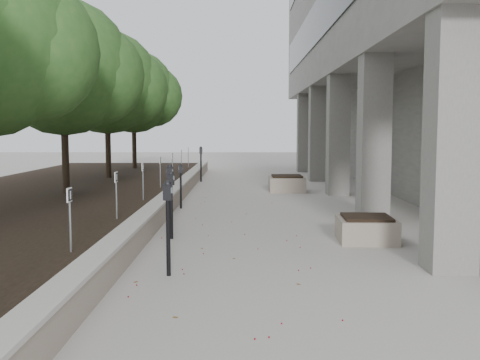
{
  "coord_description": "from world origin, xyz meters",
  "views": [
    {
      "loc": [
        0.17,
        -7.47,
        2.21
      ],
      "look_at": [
        0.13,
        6.3,
        0.93
      ],
      "focal_mm": 41.2,
      "sensor_mm": 36.0,
      "label": 1
    }
  ],
  "objects_px": {
    "parking_meter_1": "(168,228)",
    "planter_front": "(366,229)",
    "crabapple_tree_5": "(134,109)",
    "parking_meter_2": "(171,205)",
    "parking_meter_3": "(170,199)",
    "planter_back": "(287,183)",
    "crabapple_tree_3": "(64,96)",
    "crabapple_tree_4": "(107,104)",
    "parking_meter_4": "(181,186)",
    "parking_meter_5": "(201,164)"
  },
  "relations": [
    {
      "from": "parking_meter_1",
      "to": "parking_meter_2",
      "type": "height_order",
      "value": "parking_meter_1"
    },
    {
      "from": "crabapple_tree_5",
      "to": "planter_front",
      "type": "height_order",
      "value": "crabapple_tree_5"
    },
    {
      "from": "crabapple_tree_5",
      "to": "planter_back",
      "type": "xyz_separation_m",
      "value": [
        6.57,
        -6.09,
        -2.83
      ]
    },
    {
      "from": "parking_meter_2",
      "to": "parking_meter_3",
      "type": "xyz_separation_m",
      "value": [
        -0.11,
        0.64,
        0.05
      ]
    },
    {
      "from": "parking_meter_1",
      "to": "crabapple_tree_4",
      "type": "bearing_deg",
      "value": 120.48
    },
    {
      "from": "crabapple_tree_4",
      "to": "parking_meter_5",
      "type": "xyz_separation_m",
      "value": [
        3.27,
        2.53,
        -2.38
      ]
    },
    {
      "from": "parking_meter_1",
      "to": "planter_back",
      "type": "xyz_separation_m",
      "value": [
        2.71,
        11.24,
        -0.44
      ]
    },
    {
      "from": "parking_meter_1",
      "to": "parking_meter_4",
      "type": "bearing_deg",
      "value": 107.84
    },
    {
      "from": "planter_back",
      "to": "parking_meter_4",
      "type": "bearing_deg",
      "value": -128.22
    },
    {
      "from": "parking_meter_4",
      "to": "parking_meter_5",
      "type": "xyz_separation_m",
      "value": [
        -0.01,
        7.8,
        0.12
      ]
    },
    {
      "from": "crabapple_tree_3",
      "to": "parking_meter_3",
      "type": "height_order",
      "value": "crabapple_tree_3"
    },
    {
      "from": "parking_meter_2",
      "to": "planter_back",
      "type": "relative_size",
      "value": 1.11
    },
    {
      "from": "parking_meter_2",
      "to": "parking_meter_5",
      "type": "relative_size",
      "value": 0.93
    },
    {
      "from": "parking_meter_3",
      "to": "parking_meter_4",
      "type": "distance_m",
      "value": 3.62
    },
    {
      "from": "parking_meter_5",
      "to": "crabapple_tree_3",
      "type": "bearing_deg",
      "value": -121.23
    },
    {
      "from": "parking_meter_2",
      "to": "parking_meter_4",
      "type": "bearing_deg",
      "value": 105.06
    },
    {
      "from": "crabapple_tree_5",
      "to": "parking_meter_1",
      "type": "height_order",
      "value": "crabapple_tree_5"
    },
    {
      "from": "crabapple_tree_4",
      "to": "parking_meter_5",
      "type": "bearing_deg",
      "value": 37.72
    },
    {
      "from": "parking_meter_4",
      "to": "parking_meter_2",
      "type": "bearing_deg",
      "value": -103.17
    },
    {
      "from": "parking_meter_3",
      "to": "parking_meter_5",
      "type": "height_order",
      "value": "parking_meter_5"
    },
    {
      "from": "crabapple_tree_5",
      "to": "parking_meter_1",
      "type": "distance_m",
      "value": 17.91
    },
    {
      "from": "parking_meter_3",
      "to": "parking_meter_5",
      "type": "distance_m",
      "value": 11.41
    },
    {
      "from": "crabapple_tree_3",
      "to": "crabapple_tree_4",
      "type": "bearing_deg",
      "value": 90.0
    },
    {
      "from": "parking_meter_1",
      "to": "planter_back",
      "type": "bearing_deg",
      "value": 89.52
    },
    {
      "from": "crabapple_tree_3",
      "to": "parking_meter_2",
      "type": "bearing_deg",
      "value": -51.81
    },
    {
      "from": "crabapple_tree_5",
      "to": "parking_meter_5",
      "type": "distance_m",
      "value": 4.74
    },
    {
      "from": "crabapple_tree_3",
      "to": "parking_meter_4",
      "type": "distance_m",
      "value": 4.13
    },
    {
      "from": "parking_meter_2",
      "to": "planter_front",
      "type": "distance_m",
      "value": 3.9
    },
    {
      "from": "parking_meter_1",
      "to": "planter_front",
      "type": "height_order",
      "value": "parking_meter_1"
    },
    {
      "from": "crabapple_tree_4",
      "to": "planter_front",
      "type": "distance_m",
      "value": 12.61
    },
    {
      "from": "parking_meter_4",
      "to": "parking_meter_5",
      "type": "height_order",
      "value": "parking_meter_5"
    },
    {
      "from": "crabapple_tree_5",
      "to": "parking_meter_3",
      "type": "bearing_deg",
      "value": -76.05
    },
    {
      "from": "crabapple_tree_5",
      "to": "parking_meter_4",
      "type": "height_order",
      "value": "crabapple_tree_5"
    },
    {
      "from": "planter_back",
      "to": "crabapple_tree_4",
      "type": "bearing_deg",
      "value": 170.61
    },
    {
      "from": "parking_meter_4",
      "to": "parking_meter_5",
      "type": "relative_size",
      "value": 0.84
    },
    {
      "from": "crabapple_tree_5",
      "to": "parking_meter_5",
      "type": "bearing_deg",
      "value": -37.14
    },
    {
      "from": "crabapple_tree_3",
      "to": "planter_back",
      "type": "relative_size",
      "value": 4.38
    },
    {
      "from": "parking_meter_1",
      "to": "parking_meter_5",
      "type": "height_order",
      "value": "parking_meter_5"
    },
    {
      "from": "crabapple_tree_4",
      "to": "crabapple_tree_5",
      "type": "bearing_deg",
      "value": 90.0
    },
    {
      "from": "parking_meter_1",
      "to": "planter_front",
      "type": "relative_size",
      "value": 1.32
    },
    {
      "from": "parking_meter_2",
      "to": "parking_meter_3",
      "type": "relative_size",
      "value": 0.94
    },
    {
      "from": "parking_meter_2",
      "to": "parking_meter_4",
      "type": "xyz_separation_m",
      "value": [
        -0.28,
        4.25,
        -0.06
      ]
    },
    {
      "from": "parking_meter_1",
      "to": "parking_meter_2",
      "type": "distance_m",
      "value": 2.82
    },
    {
      "from": "crabapple_tree_3",
      "to": "crabapple_tree_4",
      "type": "distance_m",
      "value": 5.0
    },
    {
      "from": "crabapple_tree_4",
      "to": "planter_back",
      "type": "bearing_deg",
      "value": -9.39
    },
    {
      "from": "parking_meter_1",
      "to": "planter_front",
      "type": "xyz_separation_m",
      "value": [
        3.56,
        2.54,
        -0.47
      ]
    },
    {
      "from": "parking_meter_2",
      "to": "parking_meter_4",
      "type": "distance_m",
      "value": 4.26
    },
    {
      "from": "planter_back",
      "to": "parking_meter_2",
      "type": "bearing_deg",
      "value": -109.67
    },
    {
      "from": "parking_meter_5",
      "to": "planter_front",
      "type": "relative_size",
      "value": 1.36
    },
    {
      "from": "crabapple_tree_4",
      "to": "parking_meter_3",
      "type": "xyz_separation_m",
      "value": [
        3.45,
        -8.88,
        -2.38
      ]
    }
  ]
}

